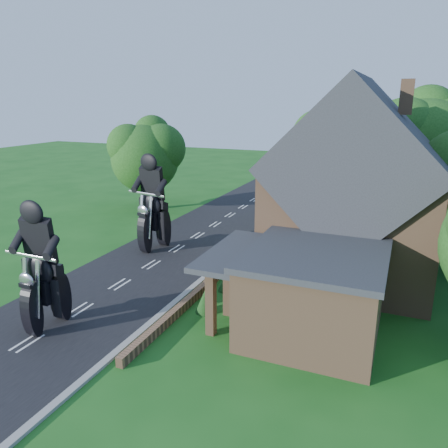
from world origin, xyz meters
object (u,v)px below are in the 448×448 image
at_px(motorcycle_lead, 47,310).
at_px(motorcycle_follow, 155,235).
at_px(house, 354,195).
at_px(garden_wall, 234,260).
at_px(annex, 311,291).

xyz_separation_m(motorcycle_lead, motorcycle_follow, (-1.14, 10.15, 0.09)).
bearing_deg(motorcycle_follow, motorcycle_lead, 107.97).
relative_size(house, motorcycle_follow, 5.29).
height_order(garden_wall, house, house).
height_order(house, annex, house).
bearing_deg(house, garden_wall, -170.83).
bearing_deg(house, annex, -95.24).
distance_m(garden_wall, annex, 8.19).
relative_size(annex, motorcycle_lead, 4.03).
height_order(garden_wall, motorcycle_lead, motorcycle_lead).
bearing_deg(house, motorcycle_follow, -177.15).
xyz_separation_m(garden_wall, annex, (5.57, -5.80, 1.57)).
relative_size(garden_wall, motorcycle_lead, 12.56).
bearing_deg(motorcycle_follow, house, -165.56).
bearing_deg(house, motorcycle_lead, -134.59).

